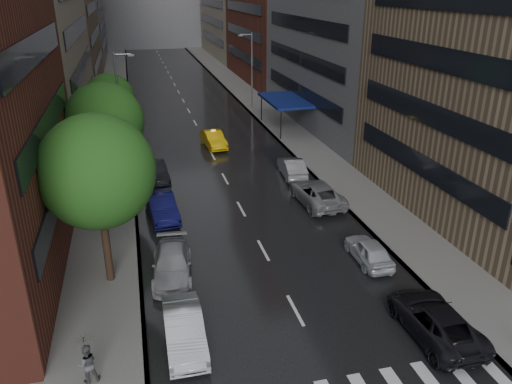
# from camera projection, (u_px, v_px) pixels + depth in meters

# --- Properties ---
(ground) EXTENTS (220.00, 220.00, 0.00)m
(ground) POSITION_uv_depth(u_px,v_px,m) (326.00, 368.00, 20.27)
(ground) COLOR gray
(ground) RESTS_ON ground
(road) EXTENTS (14.00, 140.00, 0.01)m
(road) POSITION_uv_depth(u_px,v_px,m) (185.00, 104.00, 65.03)
(road) COLOR black
(road) RESTS_ON ground
(sidewalk_left) EXTENTS (4.00, 140.00, 0.15)m
(sidewalk_left) POSITION_uv_depth(u_px,v_px,m) (114.00, 107.00, 62.99)
(sidewalk_left) COLOR gray
(sidewalk_left) RESTS_ON ground
(sidewalk_right) EXTENTS (4.00, 140.00, 0.15)m
(sidewalk_right) POSITION_uv_depth(u_px,v_px,m) (252.00, 100.00, 67.02)
(sidewalk_right) COLOR gray
(sidewalk_right) RESTS_ON ground
(tree_near) EXTENTS (5.62, 5.62, 8.96)m
(tree_near) POSITION_uv_depth(u_px,v_px,m) (97.00, 172.00, 23.81)
(tree_near) COLOR #382619
(tree_near) RESTS_ON ground
(tree_mid) EXTENTS (5.32, 5.32, 8.48)m
(tree_mid) POSITION_uv_depth(u_px,v_px,m) (105.00, 122.00, 33.78)
(tree_mid) COLOR #382619
(tree_mid) RESTS_ON ground
(tree_far) EXTENTS (4.46, 4.46, 7.12)m
(tree_far) POSITION_uv_depth(u_px,v_px,m) (110.00, 98.00, 45.17)
(tree_far) COLOR #382619
(tree_far) RESTS_ON ground
(taxi) EXTENTS (2.06, 4.81, 1.54)m
(taxi) POSITION_uv_depth(u_px,v_px,m) (214.00, 139.00, 47.51)
(taxi) COLOR #E2AD0B
(taxi) RESTS_ON ground
(parked_cars_left) EXTENTS (2.52, 24.61, 1.61)m
(parked_cars_left) POSITION_uv_depth(u_px,v_px,m) (166.00, 230.00, 29.94)
(parked_cars_left) COLOR silver
(parked_cars_left) RESTS_ON ground
(parked_cars_right) EXTENTS (2.86, 25.55, 1.57)m
(parked_cars_right) POSITION_uv_depth(u_px,v_px,m) (345.00, 224.00, 30.81)
(parked_cars_right) COLOR black
(parked_cars_right) RESTS_ON ground
(ped_black_umbrella) EXTENTS (0.96, 0.98, 2.09)m
(ped_black_umbrella) POSITION_uv_depth(u_px,v_px,m) (86.00, 355.00, 18.95)
(ped_black_umbrella) COLOR #4F4F54
(ped_black_umbrella) RESTS_ON sidewalk_left
(street_lamp_left) EXTENTS (1.74, 0.22, 9.00)m
(street_lamp_left) POSITION_uv_depth(u_px,v_px,m) (120.00, 102.00, 43.52)
(street_lamp_left) COLOR gray
(street_lamp_left) RESTS_ON sidewalk_left
(street_lamp_right) EXTENTS (1.74, 0.22, 9.00)m
(street_lamp_right) POSITION_uv_depth(u_px,v_px,m) (251.00, 69.00, 60.40)
(street_lamp_right) COLOR gray
(street_lamp_right) RESTS_ON sidewalk_right
(awning) EXTENTS (4.00, 8.00, 3.12)m
(awning) POSITION_uv_depth(u_px,v_px,m) (285.00, 100.00, 52.41)
(awning) COLOR navy
(awning) RESTS_ON sidewalk_right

